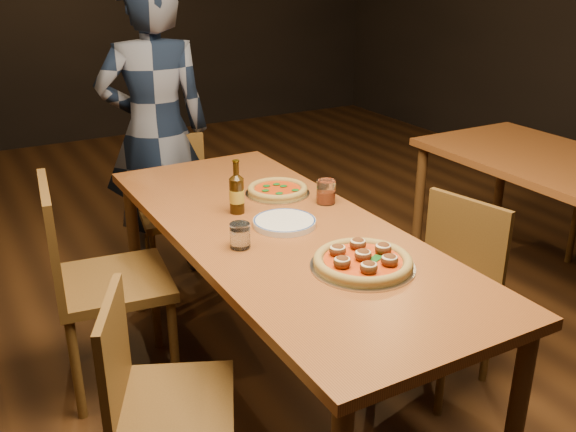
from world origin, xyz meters
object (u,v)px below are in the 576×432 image
chair_main_sw (113,280)px  pizza_meatball (363,261)px  water_glass (240,236)px  plate_stack (284,223)px  beer_bottle (237,195)px  chair_main_e (436,295)px  chair_end (178,213)px  table_main (282,245)px  amber_glass (326,192)px  diner (156,133)px  pizza_margherita (278,190)px  chair_main_nw (175,400)px

chair_main_sw → pizza_meatball: size_ratio=2.70×
water_glass → plate_stack: bearing=22.5°
pizza_meatball → beer_bottle: beer_bottle is taller
chair_main_e → chair_end: (-0.63, 1.40, 0.01)m
table_main → amber_glass: bearing=26.4°
chair_main_sw → pizza_meatball: 1.10m
chair_main_e → water_glass: (-0.81, 0.19, 0.38)m
water_glass → diner: bearing=83.5°
pizza_meatball → chair_end: bearing=94.1°
pizza_meatball → water_glass: size_ratio=3.87×
amber_glass → diner: 1.24m
diner → chair_end: bearing=108.2°
water_glass → amber_glass: size_ratio=0.92×
plate_stack → beer_bottle: bearing=115.6°
plate_stack → amber_glass: size_ratio=2.44×
chair_end → beer_bottle: bearing=-83.1°
pizza_margherita → amber_glass: bearing=-58.2°
chair_main_nw → beer_bottle: bearing=-16.4°
chair_main_sw → chair_main_e: chair_main_sw is taller
table_main → beer_bottle: beer_bottle is taller
chair_main_sw → pizza_margherita: 0.81m
chair_main_e → amber_glass: (-0.29, 0.42, 0.38)m
chair_end → diner: diner is taller
plate_stack → diner: size_ratio=0.15×
chair_main_e → diner: size_ratio=0.50×
beer_bottle → chair_main_e: bearing=-36.9°
chair_main_e → pizza_margherita: 0.83m
chair_main_nw → beer_bottle: (0.52, 0.60, 0.42)m
plate_stack → table_main: bearing=-139.6°
chair_main_nw → beer_bottle: size_ratio=3.67×
pizza_margherita → beer_bottle: size_ratio=1.30×
chair_main_e → amber_glass: bearing=-157.8°
table_main → water_glass: (-0.22, -0.08, 0.12)m
chair_main_sw → water_glass: bearing=-135.0°
chair_main_e → plate_stack: bearing=-129.8°
chair_main_nw → chair_main_sw: (0.01, 0.76, 0.08)m
table_main → pizza_meatball: bearing=-79.8°
chair_end → water_glass: chair_end is taller
pizza_margherita → diner: size_ratio=0.17×
pizza_meatball → water_glass: water_glass is taller
chair_end → beer_bottle: 0.98m
chair_main_nw → chair_main_e: (1.19, 0.09, 0.01)m
chair_end → water_glass: size_ratio=9.11×
table_main → beer_bottle: size_ratio=9.01×
chair_main_e → amber_glass: amber_glass is taller
chair_main_nw → pizza_meatball: size_ratio=2.24×
plate_stack → pizza_margherita: bearing=65.7°
chair_end → pizza_meatball: chair_end is taller
chair_end → pizza_margherita: chair_end is taller
chair_main_e → diner: (-0.65, 1.61, 0.42)m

